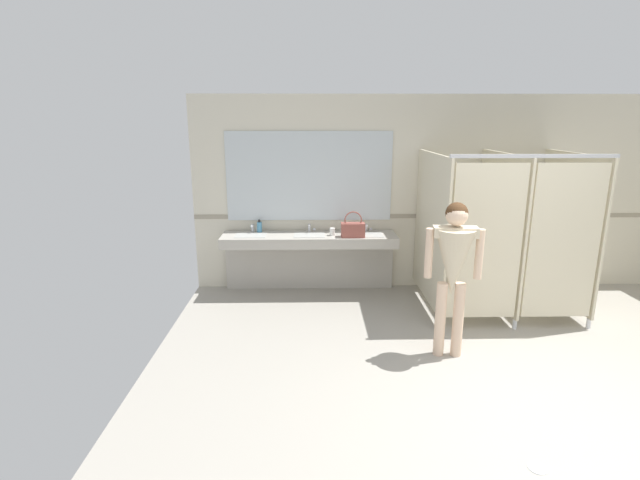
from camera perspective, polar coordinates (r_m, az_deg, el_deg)
name	(u,v)px	position (r m, az deg, el deg)	size (l,w,h in m)	color
ground_plane	(561,414)	(4.77, 27.09, -18.23)	(7.57, 6.78, 0.10)	#9E998E
wall_back	(460,194)	(7.05, 16.56, 5.39)	(7.57, 0.12, 2.72)	beige
wall_back_tile_band	(460,216)	(7.04, 16.54, 2.82)	(7.57, 0.01, 0.06)	#9E937F
vanity_counter	(309,249)	(6.62, -1.28, -1.11)	(2.40, 0.54, 0.97)	#B2ADA3
mirror_panel	(309,176)	(6.61, -1.33, 7.68)	(2.30, 0.02, 1.23)	silver
bathroom_stalls	(505,231)	(6.23, 21.46, 1.05)	(1.82, 1.54, 2.03)	beige
person_standing	(453,262)	(4.88, 15.80, -2.54)	(0.57, 0.44, 1.62)	beige
handbag	(353,229)	(6.35, 4.00, 1.33)	(0.32, 0.15, 0.35)	#934C42
soap_dispenser	(259,227)	(6.66, -7.32, 1.58)	(0.07, 0.07, 0.18)	teal
paper_cup	(332,232)	(6.42, 1.49, 1.00)	(0.07, 0.07, 0.10)	white
floor_drain_cover	(538,468)	(4.02, 24.80, -23.66)	(0.14, 0.14, 0.01)	#B7BABF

